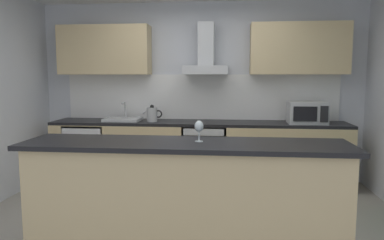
# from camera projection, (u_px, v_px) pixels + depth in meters

# --- Properties ---
(ground) EXTENTS (5.69, 4.65, 0.02)m
(ground) POSITION_uv_depth(u_px,v_px,m) (185.00, 227.00, 3.77)
(ground) COLOR gray
(wall_back) EXTENTS (5.69, 0.12, 2.60)m
(wall_back) POSITION_uv_depth(u_px,v_px,m) (200.00, 92.00, 5.48)
(wall_back) COLOR silver
(wall_back) RESTS_ON ground
(backsplash_tile) EXTENTS (3.99, 0.02, 0.66)m
(backsplash_tile) POSITION_uv_depth(u_px,v_px,m) (200.00, 97.00, 5.42)
(backsplash_tile) COLOR white
(counter_back) EXTENTS (4.13, 0.60, 0.90)m
(counter_back) POSITION_uv_depth(u_px,v_px,m) (198.00, 153.00, 5.21)
(counter_back) COLOR #D1B784
(counter_back) RESTS_ON ground
(counter_island) EXTENTS (2.74, 0.64, 0.99)m
(counter_island) POSITION_uv_depth(u_px,v_px,m) (185.00, 199.00, 3.13)
(counter_island) COLOR #D1B784
(counter_island) RESTS_ON ground
(upper_cabinets) EXTENTS (4.07, 0.32, 0.70)m
(upper_cabinets) POSITION_uv_depth(u_px,v_px,m) (199.00, 50.00, 5.18)
(upper_cabinets) COLOR #D1B784
(oven) EXTENTS (0.60, 0.62, 0.80)m
(oven) POSITION_uv_depth(u_px,v_px,m) (205.00, 153.00, 5.17)
(oven) COLOR slate
(oven) RESTS_ON ground
(refrigerator) EXTENTS (0.58, 0.60, 0.85)m
(refrigerator) POSITION_uv_depth(u_px,v_px,m) (90.00, 153.00, 5.34)
(refrigerator) COLOR white
(refrigerator) RESTS_ON ground
(microwave) EXTENTS (0.50, 0.38, 0.30)m
(microwave) POSITION_uv_depth(u_px,v_px,m) (307.00, 113.00, 4.93)
(microwave) COLOR #B7BABC
(microwave) RESTS_ON counter_back
(sink) EXTENTS (0.50, 0.40, 0.26)m
(sink) POSITION_uv_depth(u_px,v_px,m) (123.00, 119.00, 5.24)
(sink) COLOR silver
(sink) RESTS_ON counter_back
(kettle) EXTENTS (0.29, 0.15, 0.24)m
(kettle) POSITION_uv_depth(u_px,v_px,m) (152.00, 114.00, 5.15)
(kettle) COLOR #B7BABC
(kettle) RESTS_ON counter_back
(range_hood) EXTENTS (0.62, 0.45, 0.72)m
(range_hood) POSITION_uv_depth(u_px,v_px,m) (206.00, 58.00, 5.14)
(range_hood) COLOR #B7BABC
(wine_glass) EXTENTS (0.08, 0.08, 0.18)m
(wine_glass) POSITION_uv_depth(u_px,v_px,m) (199.00, 127.00, 3.08)
(wine_glass) COLOR silver
(wine_glass) RESTS_ON counter_island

